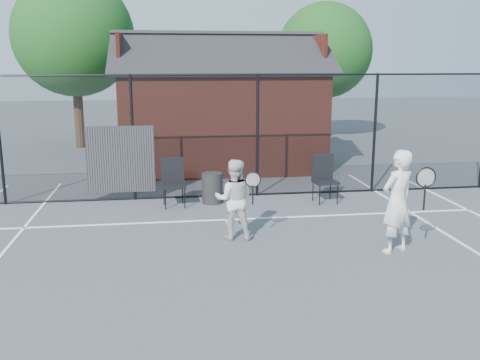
{
  "coord_description": "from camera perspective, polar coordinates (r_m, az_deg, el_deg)",
  "views": [
    {
      "loc": [
        -1.24,
        -7.79,
        3.28
      ],
      "look_at": [
        0.13,
        1.91,
        1.1
      ],
      "focal_mm": 40.0,
      "sensor_mm": 36.0,
      "label": 1
    }
  ],
  "objects": [
    {
      "name": "ground",
      "position": [
        8.54,
        0.94,
        -10.04
      ],
      "size": [
        80.0,
        80.0,
        0.0
      ],
      "primitive_type": "plane",
      "color": "#4B5156",
      "rests_on": "ground"
    },
    {
      "name": "court_lines",
      "position": [
        7.35,
        2.6,
        -13.91
      ],
      "size": [
        11.02,
        18.0,
        0.01
      ],
      "color": "white",
      "rests_on": "ground"
    },
    {
      "name": "fence",
      "position": [
        12.95,
        -3.84,
        4.38
      ],
      "size": [
        22.04,
        3.0,
        3.0
      ],
      "color": "black",
      "rests_on": "ground"
    },
    {
      "name": "clubhouse",
      "position": [
        16.96,
        -2.14,
        6.87
      ],
      "size": [
        6.5,
        4.36,
        4.19
      ],
      "color": "maroon",
      "rests_on": "ground"
    },
    {
      "name": "tree_left",
      "position": [
        21.56,
        -17.31,
        14.41
      ],
      "size": [
        4.48,
        4.48,
        6.44
      ],
      "color": "#371F16",
      "rests_on": "ground"
    },
    {
      "name": "tree_right",
      "position": [
        23.29,
        9.02,
        13.44
      ],
      "size": [
        3.97,
        3.97,
        5.7
      ],
      "color": "#371F16",
      "rests_on": "ground"
    },
    {
      "name": "player_front",
      "position": [
        9.62,
        16.44,
        -2.22
      ],
      "size": [
        0.88,
        0.72,
        1.82
      ],
      "color": "white",
      "rests_on": "ground"
    },
    {
      "name": "player_back",
      "position": [
        9.99,
        -0.63,
        -2.06
      ],
      "size": [
        0.86,
        0.69,
        1.52
      ],
      "color": "silver",
      "rests_on": "ground"
    },
    {
      "name": "chair_left",
      "position": [
        12.33,
        -7.07,
        -0.37
      ],
      "size": [
        0.56,
        0.58,
        1.09
      ],
      "primitive_type": "cube",
      "rotation": [
        0.0,
        0.0,
        0.08
      ],
      "color": "black",
      "rests_on": "ground"
    },
    {
      "name": "chair_right",
      "position": [
        12.75,
        9.11,
        0.03
      ],
      "size": [
        0.57,
        0.59,
        1.11
      ],
      "primitive_type": "cube",
      "rotation": [
        0.0,
        0.0,
        0.08
      ],
      "color": "black",
      "rests_on": "ground"
    },
    {
      "name": "waste_bin",
      "position": [
        12.62,
        -2.97,
        -0.86
      ],
      "size": [
        0.58,
        0.58,
        0.72
      ],
      "primitive_type": "cylinder",
      "rotation": [
        0.0,
        0.0,
        0.19
      ],
      "color": "#252525",
      "rests_on": "ground"
    }
  ]
}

